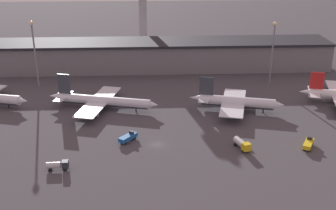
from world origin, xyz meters
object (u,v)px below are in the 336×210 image
Objects in this scene: service_vehicle_0 at (128,137)px; service_vehicle_1 at (308,144)px; service_vehicle_3 at (58,165)px; airplane_1 at (102,101)px; service_vehicle_2 at (242,144)px; control_tower at (143,4)px; airplane_2 at (236,102)px.

service_vehicle_1 is at bearing -57.41° from service_vehicle_0.
service_vehicle_1 is 1.14× the size of service_vehicle_3.
airplane_1 is 58.85m from service_vehicle_2.
service_vehicle_1 is 0.16× the size of control_tower.
service_vehicle_2 is 126.12m from control_tower.
airplane_2 is 0.78× the size of control_tower.
airplane_1 is 30.06m from service_vehicle_0.
airplane_2 reaches higher than service_vehicle_1.
service_vehicle_2 reaches higher than service_vehicle_3.
airplane_1 is at bearing 93.52° from service_vehicle_1.
service_vehicle_3 is at bearing 127.87° from service_vehicle_1.
service_vehicle_0 is 36.88m from service_vehicle_2.
service_vehicle_1 is at bearing 5.84° from service_vehicle_3.
airplane_2 is 46.66m from service_vehicle_0.
control_tower reaches higher than service_vehicle_0.
service_vehicle_3 is (-59.71, -40.76, -1.88)m from airplane_2.
service_vehicle_3 reaches higher than service_vehicle_1.
service_vehicle_1 is 133.27m from control_tower.
service_vehicle_0 is 0.15× the size of control_tower.
control_tower is at bearing 77.96° from service_vehicle_3.
service_vehicle_1 is (68.83, -34.88, -1.85)m from airplane_1.
service_vehicle_3 is at bearing 170.88° from service_vehicle_0.
airplane_1 is at bearing 61.48° from service_vehicle_0.
control_tower is at bearing 54.44° from service_vehicle_1.
service_vehicle_3 is (-19.51, -17.15, 0.21)m from service_vehicle_0.
airplane_2 is at bearing 60.02° from service_vehicle_1.
control_tower is at bearing 94.06° from airplane_1.
airplane_1 is 6.31× the size of service_vehicle_0.
airplane_1 reaches higher than service_vehicle_2.
service_vehicle_1 is (57.62, -7.04, -0.05)m from service_vehicle_0.
airplane_1 reaches higher than service_vehicle_1.
service_vehicle_0 is 0.96× the size of service_vehicle_1.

